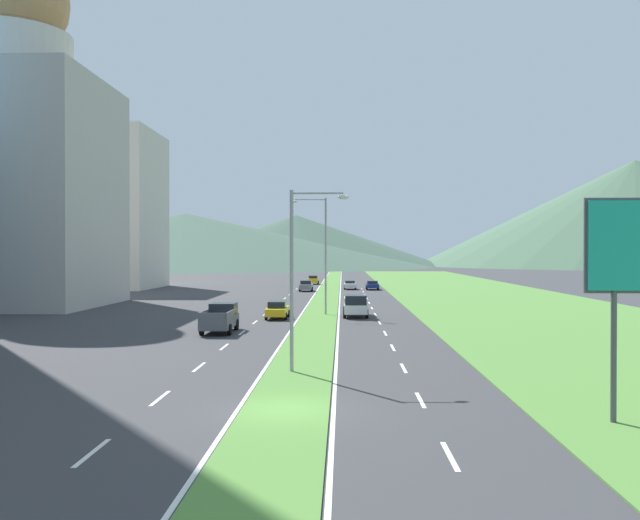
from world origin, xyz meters
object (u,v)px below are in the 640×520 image
Objects in this scene: pickup_truck_0 at (355,306)px; car_0 at (350,285)px; street_lamp_near at (298,267)px; car_5 at (313,280)px; street_lamp_mid at (322,248)px; pickup_truck_1 at (220,318)px; car_1 at (277,310)px; car_4 at (306,286)px; car_3 at (372,285)px; motorcycle_rider at (226,316)px.

car_0 is at bearing 179.99° from pickup_truck_0.
street_lamp_near is 90.48m from car_5.
car_5 is at bearing 93.23° from street_lamp_mid.
pickup_truck_0 is (3.01, -1.93, -5.13)m from street_lamp_mid.
street_lamp_mid is at bearing -26.85° from pickup_truck_1.
car_0 is 1.02× the size of car_1.
car_3 is at bearing -65.60° from car_4.
car_5 is 0.76× the size of pickup_truck_0.
street_lamp_near is 1.61× the size of pickup_truck_1.
pickup_truck_0 is (6.79, 1.67, 0.22)m from car_1.
car_5 is 69.85m from motorcycle_rider.
car_0 is 3.58m from car_3.
car_3 is (10.22, 46.10, -0.05)m from car_1.
pickup_truck_1 is (-9.96, -57.27, 0.28)m from car_0.
motorcycle_rider reaches higher than car_3.
car_4 is (-6.53, -5.57, 0.10)m from car_0.
car_1 is at bearing -136.40° from street_lamp_mid.
car_5 is (-3.14, 90.32, -4.25)m from street_lamp_near.
pickup_truck_0 is at bearing -53.37° from motorcycle_rider.
car_5 is at bearing -2.75° from pickup_truck_1.
car_5 is (-9.83, 17.71, 0.08)m from car_3.
car_0 is at bearing -8.20° from car_1.
car_0 is 1.01× the size of car_3.
car_1 is at bearing 97.57° from street_lamp_near.
street_lamp_mid is 16.20m from pickup_truck_1.
car_0 is at bearing 87.46° from street_lamp_near.
pickup_truck_0 reaches higher than car_1.
motorcycle_rider reaches higher than car_1.
street_lamp_mid is 43.32m from car_3.
car_3 is 0.84× the size of pickup_truck_1.
car_1 is 0.84× the size of pickup_truck_0.
pickup_truck_0 is 2.70× the size of motorcycle_rider.
street_lamp_mid is at bearing -8.62° from car_3.
car_0 is 0.85× the size of pickup_truck_0.
street_lamp_mid is (0.26, 30.12, 1.07)m from street_lamp_near.
street_lamp_mid is 7.48m from car_1.
street_lamp_near is at bearing -6.60° from pickup_truck_0.
car_1 is at bearing -12.50° from car_3.
pickup_truck_1 is at bearing -13.39° from car_3.
pickup_truck_0 is (3.26, 28.19, -4.05)m from street_lamp_near.
car_1 is 47.22m from car_3.
car_4 is at bearing -4.47° from motorcycle_rider.
car_3 is at bearing 84.73° from street_lamp_near.
motorcycle_rider is (-3.44, -5.93, -0.02)m from car_1.
street_lamp_mid is at bearing -174.72° from car_4.
motorcycle_rider is at bearing -127.15° from street_lamp_mid.
motorcycle_rider is (-13.67, -52.03, 0.04)m from car_3.
pickup_truck_1 reaches higher than motorcycle_rider.
street_lamp_near reaches higher than pickup_truck_1.
street_lamp_near is 18.18m from pickup_truck_1.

